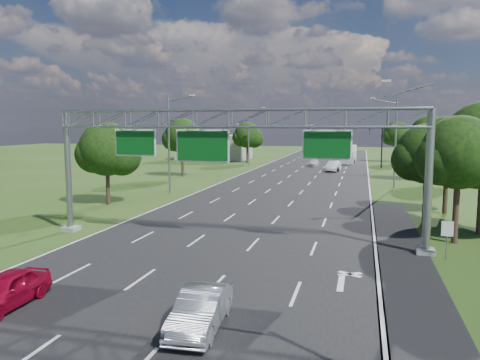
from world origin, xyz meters
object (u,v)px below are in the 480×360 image
(traffic_signal, at_px, (360,137))
(silver_sedan, at_px, (201,309))
(box_truck, at_px, (348,154))
(sign_gantry, at_px, (231,129))
(red_coupe, at_px, (5,290))
(regulatory_sign, at_px, (447,232))

(traffic_signal, bearing_deg, silver_sedan, -94.24)
(silver_sedan, bearing_deg, box_truck, 84.26)
(traffic_signal, distance_m, box_truck, 11.90)
(silver_sedan, bearing_deg, traffic_signal, 82.02)
(traffic_signal, xyz_separation_m, box_truck, (-2.17, 11.12, -3.64))
(sign_gantry, height_order, box_truck, sign_gantry)
(box_truck, bearing_deg, silver_sedan, -86.85)
(traffic_signal, bearing_deg, red_coupe, -101.17)
(red_coupe, xyz_separation_m, box_truck, (10.73, 76.45, 0.83))
(regulatory_sign, bearing_deg, sign_gantry, 175.17)
(traffic_signal, distance_m, red_coupe, 66.74)
(regulatory_sign, bearing_deg, red_coupe, -147.61)
(regulatory_sign, distance_m, traffic_signal, 54.37)
(silver_sedan, bearing_deg, sign_gantry, 96.96)
(red_coupe, distance_m, silver_sedan, 8.06)
(traffic_signal, relative_size, box_truck, 1.42)
(sign_gantry, height_order, red_coupe, sign_gantry)
(regulatory_sign, bearing_deg, box_truck, 96.21)
(sign_gantry, relative_size, traffic_signal, 1.92)
(regulatory_sign, height_order, red_coupe, regulatory_sign)
(regulatory_sign, xyz_separation_m, traffic_signal, (-4.92, 54.02, 3.66))
(box_truck, bearing_deg, regulatory_sign, -78.63)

